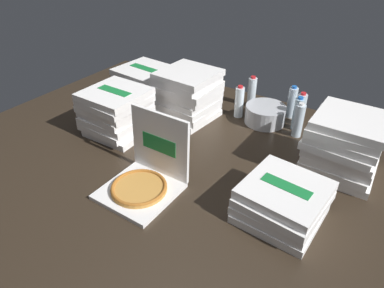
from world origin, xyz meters
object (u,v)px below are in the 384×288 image
object	(u,v)px
pizza_stack_right_near	(188,94)
water_bottle_0	(239,102)
ice_bucket	(265,114)
water_bottle_1	(300,109)
open_pizza_box	(145,176)
pizza_stack_left_near	(116,112)
pizza_stack_right_far	(282,202)
water_bottle_3	(292,102)
water_bottle_4	(299,120)
water_bottle_2	(252,92)
pizza_stack_right_mid	(145,83)
pizza_stack_left_far	(344,145)
water_bottle_5	(298,114)

from	to	relation	value
pizza_stack_right_near	water_bottle_0	bearing A→B (deg)	34.25
ice_bucket	water_bottle_1	xyz separation A→B (m)	(0.21, 0.11, 0.05)
open_pizza_box	pizza_stack_left_near	bearing A→B (deg)	147.20
pizza_stack_left_near	pizza_stack_right_far	bearing A→B (deg)	-6.63
pizza_stack_right_near	water_bottle_3	xyz separation A→B (m)	(0.63, 0.42, -0.06)
water_bottle_4	water_bottle_2	bearing A→B (deg)	152.52
water_bottle_0	pizza_stack_right_mid	bearing A→B (deg)	-168.68
pizza_stack_right_mid	ice_bucket	xyz separation A→B (m)	(0.96, 0.17, -0.07)
water_bottle_1	pizza_stack_left_near	bearing A→B (deg)	-141.32
pizza_stack_right_mid	pizza_stack_right_far	xyz separation A→B (m)	(1.40, -0.64, -0.04)
pizza_stack_left_far	water_bottle_1	size ratio (longest dim) A/B	1.67
water_bottle_2	pizza_stack_right_far	bearing A→B (deg)	-57.39
pizza_stack_left_near	water_bottle_5	bearing A→B (deg)	35.70
open_pizza_box	water_bottle_0	xyz separation A→B (m)	(0.04, 1.00, 0.04)
pizza_stack_left_near	water_bottle_5	xyz separation A→B (m)	(0.99, 0.71, -0.04)
pizza_stack_left_near	ice_bucket	distance (m)	1.04
pizza_stack_right_mid	water_bottle_5	size ratio (longest dim) A/B	1.73
water_bottle_4	water_bottle_5	world-z (taller)	same
pizza_stack_right_near	water_bottle_5	world-z (taller)	pizza_stack_right_near
pizza_stack_right_near	water_bottle_2	size ratio (longest dim) A/B	1.72
open_pizza_box	pizza_stack_right_near	world-z (taller)	open_pizza_box
pizza_stack_right_near	water_bottle_5	xyz separation A→B (m)	(0.72, 0.27, -0.06)
water_bottle_0	water_bottle_5	bearing A→B (deg)	8.21
pizza_stack_left_near	water_bottle_2	size ratio (longest dim) A/B	1.68
water_bottle_0	water_bottle_4	world-z (taller)	same
pizza_stack_right_near	water_bottle_2	distance (m)	0.52
pizza_stack_left_far	pizza_stack_right_mid	xyz separation A→B (m)	(-1.54, 0.11, -0.04)
pizza_stack_left_near	water_bottle_2	distance (m)	1.04
pizza_stack_left_far	ice_bucket	xyz separation A→B (m)	(-0.58, 0.29, -0.11)
open_pizza_box	water_bottle_3	bearing A→B (deg)	73.30
pizza_stack_right_far	water_bottle_1	distance (m)	0.96
pizza_stack_right_mid	pizza_stack_right_near	xyz separation A→B (m)	(0.45, -0.06, 0.04)
pizza_stack_right_far	water_bottle_3	size ratio (longest dim) A/B	1.72
ice_bucket	water_bottle_5	world-z (taller)	water_bottle_5
open_pizza_box	water_bottle_3	size ratio (longest dim) A/B	1.64
water_bottle_5	ice_bucket	bearing A→B (deg)	-170.12
ice_bucket	water_bottle_4	distance (m)	0.26
pizza_stack_left_far	water_bottle_0	size ratio (longest dim) A/B	1.67
water_bottle_4	pizza_stack_left_far	bearing A→B (deg)	-35.65
water_bottle_4	ice_bucket	bearing A→B (deg)	169.15
pizza_stack_right_mid	water_bottle_2	xyz separation A→B (m)	(0.76, 0.36, -0.02)
open_pizza_box	pizza_stack_left_far	world-z (taller)	open_pizza_box
pizza_stack_right_near	water_bottle_1	size ratio (longest dim) A/B	1.72
pizza_stack_left_far	pizza_stack_right_mid	size ratio (longest dim) A/B	0.96
water_bottle_4	pizza_stack_left_near	bearing A→B (deg)	-148.59
open_pizza_box	pizza_stack_right_mid	world-z (taller)	open_pizza_box
pizza_stack_right_near	pizza_stack_left_near	xyz separation A→B (m)	(-0.27, -0.44, -0.02)
pizza_stack_left_far	water_bottle_3	bearing A→B (deg)	134.62
pizza_stack_right_mid	water_bottle_0	distance (m)	0.78
pizza_stack_right_mid	water_bottle_4	bearing A→B (deg)	5.96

